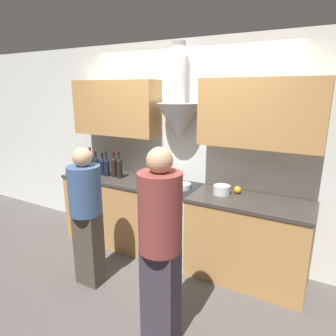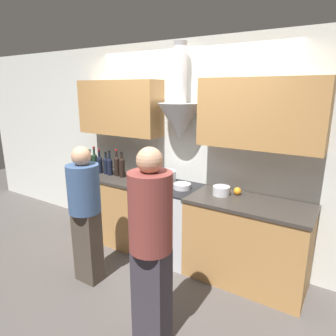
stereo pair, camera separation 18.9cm
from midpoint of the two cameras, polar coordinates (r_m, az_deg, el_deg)
name	(u,v)px [view 1 (the left image)]	position (r m, az deg, el deg)	size (l,w,h in m)	color
ground_plane	(158,268)	(3.70, -3.54, -18.58)	(12.00, 12.00, 0.00)	#4C4744
wall_back	(183,137)	(3.67, 1.43, 5.86)	(8.40, 0.52, 2.60)	silver
counter_left	(114,208)	(4.24, -11.60, -7.41)	(1.24, 0.62, 0.91)	#B27F47
counter_right	(247,239)	(3.42, 13.33, -13.12)	(1.28, 0.62, 0.91)	#B27F47
stove_range	(172,221)	(3.74, -0.70, -10.11)	(0.61, 0.60, 0.91)	silver
wine_bottle_0	(81,162)	(4.41, -17.47, 1.04)	(0.08, 0.08, 0.33)	black
wine_bottle_1	(86,163)	(4.35, -16.57, 0.93)	(0.08, 0.08, 0.31)	black
wine_bottle_2	(91,163)	(4.28, -15.76, 0.99)	(0.08, 0.08, 0.36)	black
wine_bottle_3	(96,165)	(4.20, -14.83, 0.62)	(0.08, 0.08, 0.33)	black
wine_bottle_4	(103,166)	(4.14, -13.63, 0.40)	(0.07, 0.07, 0.30)	black
wine_bottle_5	(107,166)	(4.07, -12.90, 0.30)	(0.07, 0.07, 0.34)	black
wine_bottle_6	(114,166)	(4.02, -11.57, 0.41)	(0.08, 0.08, 0.36)	black
wine_bottle_7	(119,167)	(3.95, -10.59, 0.15)	(0.08, 0.08, 0.34)	black
stock_pot	(164,177)	(3.65, -2.28, -1.79)	(0.27, 0.27, 0.16)	silver
mixing_bowl	(182,186)	(3.49, 1.16, -3.44)	(0.21, 0.21, 0.06)	silver
orange_fruit	(237,190)	(3.39, 11.55, -4.12)	(0.08, 0.08, 0.08)	orange
saucepan	(222,190)	(3.34, 8.61, -4.12)	(0.19, 0.19, 0.10)	silver
person_foreground_left	(86,212)	(3.23, -16.93, -8.02)	(0.33, 0.33, 1.49)	#473D33
person_foreground_right	(160,242)	(2.34, -3.87, -13.97)	(0.33, 0.33, 1.64)	#38333D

